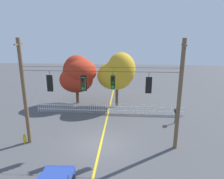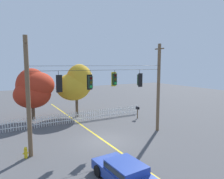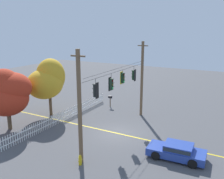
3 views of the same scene
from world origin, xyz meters
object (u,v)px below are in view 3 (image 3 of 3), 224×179
object	(u,v)px
traffic_signal_northbound_secondary	(123,78)
parked_car	(177,151)
autumn_maple_near_fence	(8,92)
roadside_mailbox	(110,98)
fire_hydrant	(80,160)
autumn_maple_mid	(48,81)
traffic_signal_eastbound_side	(134,75)
traffic_signal_southbound_primary	(96,90)
traffic_signal_westbound_side	(111,84)

from	to	relation	value
traffic_signal_northbound_secondary	parked_car	bearing A→B (deg)	-115.32
autumn_maple_near_fence	traffic_signal_northbound_secondary	bearing A→B (deg)	-63.32
traffic_signal_northbound_secondary	roadside_mailbox	world-z (taller)	traffic_signal_northbound_secondary
autumn_maple_near_fence	fire_hydrant	distance (m)	10.27
autumn_maple_near_fence	autumn_maple_mid	world-z (taller)	autumn_maple_mid
autumn_maple_mid	fire_hydrant	world-z (taller)	autumn_maple_mid
traffic_signal_eastbound_side	parked_car	bearing A→B (deg)	-132.02
traffic_signal_southbound_primary	roadside_mailbox	xyz separation A→B (m)	(10.05, 4.38, -3.69)
autumn_maple_near_fence	autumn_maple_mid	size ratio (longest dim) A/B	0.93
traffic_signal_southbound_primary	roadside_mailbox	distance (m)	11.57
autumn_maple_near_fence	autumn_maple_mid	xyz separation A→B (m)	(4.65, -0.50, 0.30)
autumn_maple_near_fence	fire_hydrant	world-z (taller)	autumn_maple_near_fence
traffic_signal_eastbound_side	autumn_maple_near_fence	world-z (taller)	autumn_maple_near_fence
traffic_signal_westbound_side	traffic_signal_southbound_primary	bearing A→B (deg)	-179.54
traffic_signal_eastbound_side	fire_hydrant	xyz separation A→B (m)	(-9.30, -0.13, -4.44)
traffic_signal_southbound_primary	traffic_signal_northbound_secondary	xyz separation A→B (m)	(4.48, 0.02, 0.14)
autumn_maple_mid	fire_hydrant	size ratio (longest dim) A/B	8.14
traffic_signal_northbound_secondary	autumn_maple_mid	bearing A→B (deg)	90.40
parked_car	traffic_signal_southbound_primary	bearing A→B (deg)	106.69
fire_hydrant	traffic_signal_eastbound_side	bearing A→B (deg)	0.83
roadside_mailbox	fire_hydrant	bearing A→B (deg)	-159.99
traffic_signal_westbound_side	autumn_maple_mid	distance (m)	9.17
parked_car	traffic_signal_northbound_secondary	bearing A→B (deg)	64.68
traffic_signal_eastbound_side	roadside_mailbox	bearing A→B (deg)	54.71
traffic_signal_eastbound_side	roadside_mailbox	size ratio (longest dim) A/B	1.06
traffic_signal_southbound_primary	autumn_maple_near_fence	bearing A→B (deg)	91.43
fire_hydrant	roadside_mailbox	bearing A→B (deg)	20.01
traffic_signal_westbound_side	fire_hydrant	distance (m)	6.49
traffic_signal_northbound_secondary	autumn_maple_near_fence	world-z (taller)	autumn_maple_near_fence
autumn_maple_near_fence	parked_car	distance (m)	15.60
fire_hydrant	traffic_signal_northbound_secondary	bearing A→B (deg)	1.28
traffic_signal_westbound_side	fire_hydrant	world-z (taller)	traffic_signal_westbound_side
traffic_signal_northbound_secondary	autumn_maple_mid	distance (m)	8.96
traffic_signal_southbound_primary	traffic_signal_northbound_secondary	size ratio (longest dim) A/B	1.13
traffic_signal_eastbound_side	parked_car	xyz separation A→B (m)	(-5.21, -5.79, -4.21)
parked_car	fire_hydrant	bearing A→B (deg)	125.88
traffic_signal_southbound_primary	fire_hydrant	bearing A→B (deg)	-176.74
traffic_signal_southbound_primary	fire_hydrant	distance (m)	5.04
autumn_maple_mid	roadside_mailbox	size ratio (longest dim) A/B	4.43
traffic_signal_northbound_secondary	roadside_mailbox	size ratio (longest dim) A/B	0.94
traffic_signal_southbound_primary	traffic_signal_eastbound_side	bearing A→B (deg)	0.00
traffic_signal_northbound_secondary	autumn_maple_mid	xyz separation A→B (m)	(-0.06, 8.89, -1.13)
fire_hydrant	roadside_mailbox	distance (m)	13.23
roadside_mailbox	traffic_signal_northbound_secondary	bearing A→B (deg)	-141.92
parked_car	roadside_mailbox	bearing A→B (deg)	50.73
traffic_signal_southbound_primary	parked_car	world-z (taller)	traffic_signal_southbound_primary
traffic_signal_eastbound_side	roadside_mailbox	distance (m)	6.51
autumn_maple_mid	traffic_signal_southbound_primary	bearing A→B (deg)	-116.40
traffic_signal_northbound_secondary	traffic_signal_westbound_side	bearing A→B (deg)	180.00
autumn_maple_mid	parked_car	bearing A→B (deg)	-100.35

